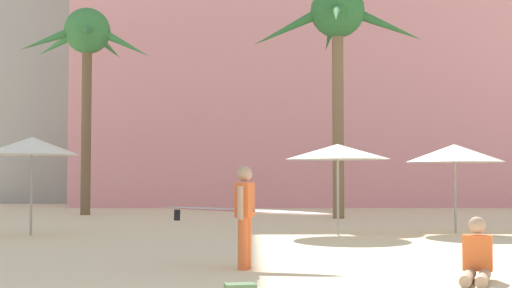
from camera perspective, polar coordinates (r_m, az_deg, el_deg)
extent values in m
cube|color=pink|center=(36.54, 6.52, 7.64)|extent=(25.37, 9.95, 15.98)
cylinder|color=brown|center=(26.24, -14.07, 1.78)|extent=(0.36, 0.36, 6.93)
sphere|color=#387A3D|center=(26.72, -13.99, 9.21)|extent=(1.73, 1.73, 1.73)
cone|color=#387A3D|center=(26.19, -11.06, 8.29)|extent=(2.16, 0.61, 1.35)
cone|color=#387A3D|center=(27.93, -12.40, 8.05)|extent=(1.03, 2.24, 0.97)
cone|color=#387A3D|center=(27.64, -16.29, 8.07)|extent=(2.12, 1.38, 1.09)
cone|color=#387A3D|center=(26.38, -17.07, 8.37)|extent=(2.11, 1.27, 1.27)
cone|color=#387A3D|center=(25.20, -14.11, 9.22)|extent=(0.81, 2.25, 0.98)
cylinder|color=brown|center=(23.54, 6.91, 2.54)|extent=(0.39, 0.39, 7.18)
sphere|color=#2D6B33|center=(24.13, 6.86, 11.06)|extent=(1.88, 1.88, 1.88)
cone|color=#2D6B33|center=(24.45, 10.90, 9.75)|extent=(2.71, 0.64, 1.35)
cone|color=#2D6B33|center=(25.74, 6.25, 9.24)|extent=(0.48, 2.72, 1.23)
cone|color=#2D6B33|center=(23.86, 2.78, 9.73)|extent=(2.62, 0.44, 1.57)
cone|color=#2D6B33|center=(22.33, 6.79, 10.85)|extent=(0.80, 2.70, 1.39)
cylinder|color=gray|center=(16.92, 6.90, -3.81)|extent=(0.06, 0.06, 2.25)
cone|color=white|center=(16.93, 6.88, -0.65)|extent=(2.63, 2.63, 0.38)
cylinder|color=gray|center=(18.07, 16.38, -3.61)|extent=(0.06, 0.06, 2.27)
cone|color=white|center=(18.07, 16.34, -0.74)|extent=(2.48, 2.48, 0.46)
cylinder|color=gray|center=(17.52, -18.35, -3.38)|extent=(0.06, 0.06, 2.42)
cone|color=white|center=(17.54, -18.30, -0.14)|extent=(2.29, 2.29, 0.44)
cylinder|color=tan|center=(9.84, 18.55, -10.63)|extent=(0.49, 0.88, 0.16)
cylinder|color=tan|center=(9.85, 17.37, -10.64)|extent=(0.49, 0.88, 0.16)
cube|color=orange|center=(10.25, 18.12, -8.67)|extent=(0.45, 0.36, 0.50)
sphere|color=tan|center=(10.22, 18.08, -6.49)|extent=(0.31, 0.31, 0.24)
cylinder|color=orange|center=(10.85, -0.82, -8.27)|extent=(0.20, 0.20, 0.82)
cylinder|color=orange|center=(10.66, -1.11, -8.37)|extent=(0.20, 0.20, 0.82)
cube|color=orange|center=(10.71, -0.96, -4.71)|extent=(0.32, 0.44, 0.54)
sphere|color=tan|center=(10.70, -0.96, -2.51)|extent=(0.29, 0.29, 0.24)
cylinder|color=tan|center=(10.95, -0.60, -4.85)|extent=(0.12, 0.12, 0.51)
cylinder|color=tan|center=(10.47, -1.33, -4.95)|extent=(0.12, 0.12, 0.51)
ellipsoid|color=#B2B2B7|center=(11.02, -0.95, -5.62)|extent=(2.87, 0.97, 0.14)
ellipsoid|color=red|center=(11.02, -0.95, -5.62)|extent=(2.89, 1.00, 0.11)
cube|color=black|center=(11.34, -6.65, -5.95)|extent=(0.11, 0.04, 0.18)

